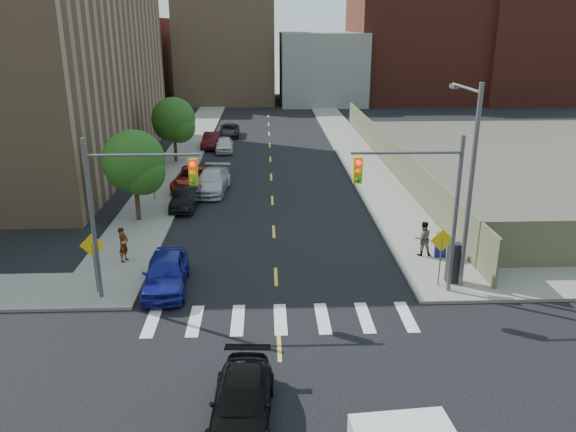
{
  "coord_description": "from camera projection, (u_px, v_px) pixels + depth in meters",
  "views": [
    {
      "loc": [
        -0.4,
        -15.86,
        11.2
      ],
      "look_at": [
        0.69,
        10.9,
        2.0
      ],
      "focal_mm": 35.0,
      "sensor_mm": 36.0,
      "label": 1
    }
  ],
  "objects": [
    {
      "name": "tree_west_near",
      "position": [
        134.0,
        165.0,
        32.37
      ],
      "size": [
        3.66,
        3.64,
        5.52
      ],
      "color": "#332114",
      "rests_on": "ground"
    },
    {
      "name": "sidewalk_ne",
      "position": [
        344.0,
        137.0,
        58.13
      ],
      "size": [
        3.5,
        73.0,
        0.15
      ],
      "primitive_type": "cube",
      "color": "gray",
      "rests_on": "ground"
    },
    {
      "name": "parked_car_blue",
      "position": [
        166.0,
        272.0,
        24.81
      ],
      "size": [
        2.14,
        4.71,
        1.57
      ],
      "primitive_type": "imported",
      "rotation": [
        0.0,
        0.0,
        0.06
      ],
      "color": "navy",
      "rests_on": "ground"
    },
    {
      "name": "smokestack",
      "position": [
        554.0,
        3.0,
        81.85
      ],
      "size": [
        1.8,
        1.8,
        28.0
      ],
      "primitive_type": "cylinder",
      "color": "#8C6B4C",
      "rests_on": "ground"
    },
    {
      "name": "parked_car_maroon",
      "position": [
        212.0,
        140.0,
        53.18
      ],
      "size": [
        1.74,
        4.4,
        1.42
      ],
      "primitive_type": "imported",
      "rotation": [
        0.0,
        0.0,
        -0.05
      ],
      "color": "#3C0C10",
      "rests_on": "ground"
    },
    {
      "name": "bg_bldg_midwest",
      "position": [
        227.0,
        50.0,
        84.01
      ],
      "size": [
        14.0,
        16.0,
        15.0
      ],
      "primitive_type": "cube",
      "color": "#8C6B4C",
      "rests_on": "ground"
    },
    {
      "name": "warn_sign_nw",
      "position": [
        93.0,
        252.0,
        23.84
      ],
      "size": [
        1.06,
        0.06,
        2.83
      ],
      "color": "#59595E",
      "rests_on": "ground"
    },
    {
      "name": "warn_sign_midwest",
      "position": [
        153.0,
        173.0,
        36.59
      ],
      "size": [
        1.06,
        0.06,
        2.83
      ],
      "color": "#59595E",
      "rests_on": "ground"
    },
    {
      "name": "payphone",
      "position": [
        453.0,
        263.0,
        25.07
      ],
      "size": [
        0.58,
        0.49,
        1.85
      ],
      "primitive_type": "cube",
      "rotation": [
        0.0,
        0.0,
        -0.07
      ],
      "color": "black",
      "rests_on": "sidewalk_ne"
    },
    {
      "name": "ground",
      "position": [
        281.0,
        379.0,
        18.64
      ],
      "size": [
        160.0,
        160.0,
        0.0
      ],
      "primitive_type": "plane",
      "color": "black",
      "rests_on": "ground"
    },
    {
      "name": "pedestrian_east",
      "position": [
        423.0,
        238.0,
        28.0
      ],
      "size": [
        0.89,
        0.7,
        1.78
      ],
      "primitive_type": "imported",
      "rotation": [
        0.0,
        0.0,
        3.17
      ],
      "color": "gray",
      "rests_on": "sidewalk_ne"
    },
    {
      "name": "sidewalk_nw",
      "position": [
        194.0,
        138.0,
        57.54
      ],
      "size": [
        3.5,
        73.0,
        0.15
      ],
      "primitive_type": "cube",
      "color": "gray",
      "rests_on": "ground"
    },
    {
      "name": "mailbox",
      "position": [
        441.0,
        244.0,
        27.94
      ],
      "size": [
        0.61,
        0.51,
        1.32
      ],
      "rotation": [
        0.0,
        0.0,
        -0.19
      ],
      "color": "navy",
      "rests_on": "sidewalk_ne"
    },
    {
      "name": "black_sedan",
      "position": [
        242.0,
        402.0,
        16.54
      ],
      "size": [
        2.06,
        4.51,
        1.28
      ],
      "primitive_type": "imported",
      "rotation": [
        0.0,
        0.0,
        -0.06
      ],
      "color": "black",
      "rests_on": "ground"
    },
    {
      "name": "bg_bldg_west",
      "position": [
        117.0,
        61.0,
        82.0
      ],
      "size": [
        14.0,
        18.0,
        12.0
      ],
      "primitive_type": "cube",
      "color": "#592319",
      "rests_on": "ground"
    },
    {
      "name": "streetlight_ne",
      "position": [
        469.0,
        173.0,
        23.78
      ],
      "size": [
        0.25,
        3.7,
        9.0
      ],
      "color": "#59595E",
      "rests_on": "ground"
    },
    {
      "name": "parked_car_black",
      "position": [
        186.0,
        198.0,
        35.76
      ],
      "size": [
        1.72,
        4.16,
        1.34
      ],
      "primitive_type": "imported",
      "rotation": [
        0.0,
        0.0,
        -0.08
      ],
      "color": "black",
      "rests_on": "ground"
    },
    {
      "name": "parked_car_silver",
      "position": [
        212.0,
        181.0,
        39.15
      ],
      "size": [
        2.72,
        5.55,
        1.55
      ],
      "primitive_type": "imported",
      "rotation": [
        0.0,
        0.0,
        -0.1
      ],
      "color": "#B8BCC1",
      "rests_on": "ground"
    },
    {
      "name": "bg_bldg_fareast",
      "position": [
        522.0,
        39.0,
        83.32
      ],
      "size": [
        14.0,
        16.0,
        18.0
      ],
      "primitive_type": "cube",
      "color": "#592319",
      "rests_on": "ground"
    },
    {
      "name": "parked_car_grey",
      "position": [
        229.0,
        130.0,
        58.67
      ],
      "size": [
        2.17,
        4.55,
        1.25
      ],
      "primitive_type": "imported",
      "rotation": [
        0.0,
        0.0,
        0.02
      ],
      "color": "black",
      "rests_on": "ground"
    },
    {
      "name": "fence_north",
      "position": [
        390.0,
        154.0,
        45.06
      ],
      "size": [
        0.12,
        44.0,
        2.5
      ],
      "primitive_type": "cube",
      "color": "#696A4A",
      "rests_on": "ground"
    },
    {
      "name": "bg_bldg_center",
      "position": [
        321.0,
        68.0,
        83.47
      ],
      "size": [
        12.0,
        16.0,
        10.0
      ],
      "primitive_type": "cube",
      "color": "gray",
      "rests_on": "ground"
    },
    {
      "name": "warn_sign_ne",
      "position": [
        441.0,
        247.0,
        24.41
      ],
      "size": [
        1.06,
        0.06,
        2.83
      ],
      "color": "#59595E",
      "rests_on": "ground"
    },
    {
      "name": "parked_car_white",
      "position": [
        224.0,
        144.0,
        51.57
      ],
      "size": [
        1.76,
        4.04,
        1.35
      ],
      "primitive_type": "imported",
      "rotation": [
        0.0,
        0.0,
        0.04
      ],
      "color": "silver",
      "rests_on": "ground"
    },
    {
      "name": "signal_nw",
      "position": [
        128.0,
        198.0,
        22.61
      ],
      "size": [
        4.59,
        0.3,
        7.0
      ],
      "color": "#59595E",
      "rests_on": "ground"
    },
    {
      "name": "parked_car_red",
      "position": [
        194.0,
        178.0,
        39.79
      ],
      "size": [
        2.95,
        5.84,
        1.58
      ],
      "primitive_type": "imported",
      "rotation": [
        0.0,
        0.0,
        -0.06
      ],
      "color": "maroon",
      "rests_on": "ground"
    },
    {
      "name": "pedestrian_west",
      "position": [
        123.0,
        245.0,
        27.3
      ],
      "size": [
        0.6,
        0.73,
        1.73
      ],
      "primitive_type": "imported",
      "rotation": [
        0.0,
        0.0,
        1.24
      ],
      "color": "gray",
      "rests_on": "sidewalk_nw"
    },
    {
      "name": "tree_west_far",
      "position": [
        174.0,
        122.0,
        46.54
      ],
      "size": [
        3.66,
        3.64,
        5.52
      ],
      "color": "#332114",
      "rests_on": "ground"
    },
    {
      "name": "bg_bldg_east",
      "position": [
        412.0,
        46.0,
        84.93
      ],
      "size": [
        18.0,
        18.0,
        16.0
      ],
      "primitive_type": "cube",
      "color": "#592319",
      "rests_on": "ground"
    },
    {
      "name": "signal_ne",
      "position": [
        421.0,
        195.0,
        23.07
      ],
      "size": [
        4.59,
        0.3,
        7.0
      ],
      "color": "#59595E",
      "rests_on": "ground"
    }
  ]
}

